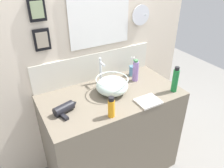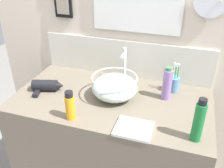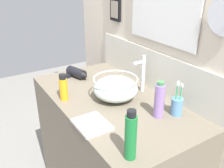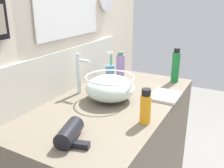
{
  "view_description": "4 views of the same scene",
  "coord_description": "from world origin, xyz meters",
  "px_view_note": "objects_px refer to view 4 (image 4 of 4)",
  "views": [
    {
      "loc": [
        -0.76,
        -1.35,
        1.9
      ],
      "look_at": [
        0.0,
        0.0,
        0.99
      ],
      "focal_mm": 35.0,
      "sensor_mm": 36.0,
      "label": 1
    },
    {
      "loc": [
        0.4,
        -1.2,
        1.72
      ],
      "look_at": [
        0.0,
        0.0,
        0.99
      ],
      "focal_mm": 40.0,
      "sensor_mm": 36.0,
      "label": 2
    },
    {
      "loc": [
        1.16,
        -0.73,
        1.62
      ],
      "look_at": [
        0.0,
        0.0,
        0.99
      ],
      "focal_mm": 40.0,
      "sensor_mm": 36.0,
      "label": 3
    },
    {
      "loc": [
        -1.12,
        -0.6,
        1.45
      ],
      "look_at": [
        0.0,
        0.0,
        0.99
      ],
      "focal_mm": 40.0,
      "sensor_mm": 36.0,
      "label": 4
    }
  ],
  "objects_px": {
    "glass_bowl_sink": "(110,88)",
    "spray_bottle": "(176,66)",
    "soap_dispenser": "(120,68)",
    "hand_towel": "(165,96)",
    "faucet": "(80,72)",
    "toothbrush_cup": "(110,71)",
    "shampoo_bottle": "(146,107)",
    "hair_drier": "(71,131)"
  },
  "relations": [
    {
      "from": "faucet",
      "to": "spray_bottle",
      "type": "relative_size",
      "value": 1.06
    },
    {
      "from": "hair_drier",
      "to": "toothbrush_cup",
      "type": "bearing_deg",
      "value": 17.5
    },
    {
      "from": "hand_towel",
      "to": "faucet",
      "type": "bearing_deg",
      "value": 111.44
    },
    {
      "from": "shampoo_bottle",
      "to": "hand_towel",
      "type": "relative_size",
      "value": 0.89
    },
    {
      "from": "soap_dispenser",
      "to": "spray_bottle",
      "type": "bearing_deg",
      "value": -60.33
    },
    {
      "from": "spray_bottle",
      "to": "hand_towel",
      "type": "distance_m",
      "value": 0.31
    },
    {
      "from": "hair_drier",
      "to": "hand_towel",
      "type": "relative_size",
      "value": 1.11
    },
    {
      "from": "faucet",
      "to": "hair_drier",
      "type": "height_order",
      "value": "faucet"
    },
    {
      "from": "soap_dispenser",
      "to": "hand_towel",
      "type": "xyz_separation_m",
      "value": [
        -0.11,
        -0.35,
        -0.09
      ]
    },
    {
      "from": "hair_drier",
      "to": "glass_bowl_sink",
      "type": "bearing_deg",
      "value": 7.61
    },
    {
      "from": "toothbrush_cup",
      "to": "spray_bottle",
      "type": "height_order",
      "value": "spray_bottle"
    },
    {
      "from": "soap_dispenser",
      "to": "shampoo_bottle",
      "type": "height_order",
      "value": "soap_dispenser"
    },
    {
      "from": "toothbrush_cup",
      "to": "soap_dispenser",
      "type": "bearing_deg",
      "value": -109.57
    },
    {
      "from": "glass_bowl_sink",
      "to": "toothbrush_cup",
      "type": "xyz_separation_m",
      "value": [
        0.33,
        0.18,
        -0.02
      ]
    },
    {
      "from": "faucet",
      "to": "hand_towel",
      "type": "height_order",
      "value": "faucet"
    },
    {
      "from": "toothbrush_cup",
      "to": "spray_bottle",
      "type": "bearing_deg",
      "value": -70.68
    },
    {
      "from": "glass_bowl_sink",
      "to": "soap_dispenser",
      "type": "bearing_deg",
      "value": 15.75
    },
    {
      "from": "soap_dispenser",
      "to": "shampoo_bottle",
      "type": "distance_m",
      "value": 0.58
    },
    {
      "from": "faucet",
      "to": "spray_bottle",
      "type": "height_order",
      "value": "faucet"
    },
    {
      "from": "faucet",
      "to": "toothbrush_cup",
      "type": "distance_m",
      "value": 0.34
    },
    {
      "from": "hair_drier",
      "to": "spray_bottle",
      "type": "bearing_deg",
      "value": -11.12
    },
    {
      "from": "faucet",
      "to": "spray_bottle",
      "type": "distance_m",
      "value": 0.65
    },
    {
      "from": "glass_bowl_sink",
      "to": "hand_towel",
      "type": "height_order",
      "value": "glass_bowl_sink"
    },
    {
      "from": "hair_drier",
      "to": "soap_dispenser",
      "type": "relative_size",
      "value": 0.99
    },
    {
      "from": "glass_bowl_sink",
      "to": "hair_drier",
      "type": "xyz_separation_m",
      "value": [
        -0.43,
        -0.06,
        -0.04
      ]
    },
    {
      "from": "glass_bowl_sink",
      "to": "shampoo_bottle",
      "type": "xyz_separation_m",
      "value": [
        -0.16,
        -0.27,
        0.01
      ]
    },
    {
      "from": "spray_bottle",
      "to": "faucet",
      "type": "bearing_deg",
      "value": 137.49
    },
    {
      "from": "toothbrush_cup",
      "to": "soap_dispenser",
      "type": "relative_size",
      "value": 0.94
    },
    {
      "from": "glass_bowl_sink",
      "to": "spray_bottle",
      "type": "relative_size",
      "value": 1.18
    },
    {
      "from": "glass_bowl_sink",
      "to": "spray_bottle",
      "type": "xyz_separation_m",
      "value": [
        0.48,
        -0.24,
        0.04
      ]
    },
    {
      "from": "spray_bottle",
      "to": "hand_towel",
      "type": "relative_size",
      "value": 1.24
    },
    {
      "from": "spray_bottle",
      "to": "shampoo_bottle",
      "type": "relative_size",
      "value": 1.38
    },
    {
      "from": "soap_dispenser",
      "to": "shampoo_bottle",
      "type": "bearing_deg",
      "value": -142.13
    },
    {
      "from": "soap_dispenser",
      "to": "hand_towel",
      "type": "distance_m",
      "value": 0.37
    },
    {
      "from": "toothbrush_cup",
      "to": "shampoo_bottle",
      "type": "xyz_separation_m",
      "value": [
        -0.49,
        -0.45,
        0.03
      ]
    },
    {
      "from": "glass_bowl_sink",
      "to": "faucet",
      "type": "distance_m",
      "value": 0.21
    },
    {
      "from": "faucet",
      "to": "toothbrush_cup",
      "type": "height_order",
      "value": "faucet"
    },
    {
      "from": "glass_bowl_sink",
      "to": "spray_bottle",
      "type": "distance_m",
      "value": 0.53
    },
    {
      "from": "hand_towel",
      "to": "shampoo_bottle",
      "type": "bearing_deg",
      "value": -178.61
    },
    {
      "from": "hair_drier",
      "to": "hand_towel",
      "type": "bearing_deg",
      "value": -18.49
    },
    {
      "from": "faucet",
      "to": "hair_drier",
      "type": "xyz_separation_m",
      "value": [
        -0.43,
        -0.26,
        -0.1
      ]
    },
    {
      "from": "glass_bowl_sink",
      "to": "hair_drier",
      "type": "relative_size",
      "value": 1.32
    }
  ]
}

